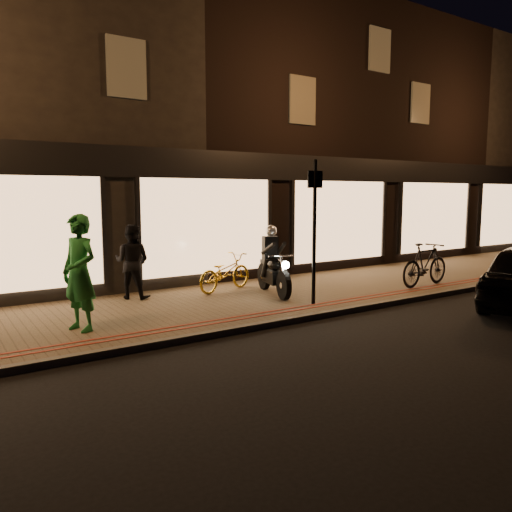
{
  "coord_description": "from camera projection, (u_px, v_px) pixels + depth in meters",
  "views": [
    {
      "loc": [
        -5.96,
        -7.2,
        2.43
      ],
      "look_at": [
        -0.09,
        1.63,
        1.1
      ],
      "focal_mm": 35.0,
      "sensor_mm": 36.0,
      "label": 1
    }
  ],
  "objects": [
    {
      "name": "person_dark",
      "position": [
        132.0,
        262.0,
        10.99
      ],
      "size": [
        1.01,
        1.0,
        1.64
      ],
      "primitive_type": "imported",
      "rotation": [
        0.0,
        0.0,
        2.38
      ],
      "color": "black",
      "rests_on": "sidewalk"
    },
    {
      "name": "kerb_stone",
      "position": [
        306.0,
        318.0,
        9.56
      ],
      "size": [
        50.0,
        0.14,
        0.12
      ],
      "primitive_type": "cube",
      "color": "#59544C",
      "rests_on": "ground"
    },
    {
      "name": "sign_post",
      "position": [
        314.0,
        224.0,
        10.32
      ],
      "size": [
        0.35,
        0.09,
        3.0
      ],
      "rotation": [
        0.0,
        0.0,
        -0.12
      ],
      "color": "black",
      "rests_on": "sidewalk"
    },
    {
      "name": "sidewalk",
      "position": [
        250.0,
        300.0,
        11.17
      ],
      "size": [
        50.0,
        4.0,
        0.12
      ],
      "primitive_type": "cube",
      "color": "brown",
      "rests_on": "ground"
    },
    {
      "name": "building_row",
      "position": [
        135.0,
        138.0,
        16.43
      ],
      "size": [
        48.0,
        10.11,
        8.5
      ],
      "color": "black",
      "rests_on": "ground"
    },
    {
      "name": "bicycle_gold",
      "position": [
        225.0,
        273.0,
        11.87
      ],
      "size": [
        1.79,
        1.06,
        0.89
      ],
      "primitive_type": "imported",
      "rotation": [
        0.0,
        0.0,
        1.87
      ],
      "color": "gold",
      "rests_on": "sidewalk"
    },
    {
      "name": "bicycle_dark",
      "position": [
        425.0,
        264.0,
        12.5
      ],
      "size": [
        1.86,
        0.65,
        1.1
      ],
      "primitive_type": "imported",
      "rotation": [
        0.0,
        0.0,
        1.64
      ],
      "color": "black",
      "rests_on": "sidewalk"
    },
    {
      "name": "red_kerb_lines",
      "position": [
        290.0,
        310.0,
        9.97
      ],
      "size": [
        50.0,
        0.26,
        0.01
      ],
      "color": "maroon",
      "rests_on": "sidewalk"
    },
    {
      "name": "person_green",
      "position": [
        80.0,
        273.0,
        8.37
      ],
      "size": [
        0.73,
        0.85,
        1.98
      ],
      "primitive_type": "imported",
      "rotation": [
        0.0,
        0.0,
        -1.14
      ],
      "color": "#207831",
      "rests_on": "sidewalk"
    },
    {
      "name": "ground",
      "position": [
        307.0,
        322.0,
        9.53
      ],
      "size": [
        90.0,
        90.0,
        0.0
      ],
      "primitive_type": "plane",
      "color": "black",
      "rests_on": "ground"
    },
    {
      "name": "motorcycle",
      "position": [
        273.0,
        268.0,
        11.5
      ],
      "size": [
        0.78,
        1.9,
        1.59
      ],
      "rotation": [
        0.0,
        0.0,
        -0.26
      ],
      "color": "black",
      "rests_on": "sidewalk"
    }
  ]
}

